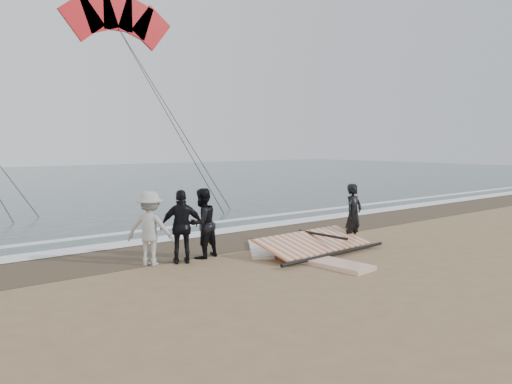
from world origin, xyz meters
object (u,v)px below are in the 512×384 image
Objects in this scene: man_main at (353,214)px; board_white at (321,261)px; board_cream at (261,249)px; sail_rig at (309,245)px.

man_main is 0.66× the size of board_white.
sail_rig is (0.90, -0.96, 0.15)m from board_cream.
board_white is (-2.44, -1.07, -0.83)m from man_main.
board_white is at bearing -121.23° from sail_rig.
sail_rig is (-1.78, 0.02, -0.69)m from man_main.
board_cream is (-2.68, 0.98, -0.84)m from man_main.
board_cream is 0.55× the size of sail_rig.
man_main is 0.81× the size of board_cream.
board_cream is at bearing 91.62° from board_white.
board_white is 2.07m from board_cream.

